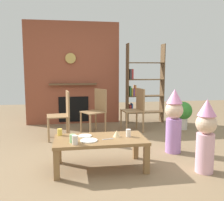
% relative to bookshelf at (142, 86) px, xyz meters
% --- Properties ---
extents(ground_plane, '(12.00, 12.00, 0.00)m').
position_rel_bookshelf_xyz_m(ground_plane, '(-1.22, -2.40, -0.89)').
color(ground_plane, '#846B4C').
extents(brick_fireplace_feature, '(2.20, 0.28, 2.40)m').
position_rel_bookshelf_xyz_m(brick_fireplace_feature, '(-1.65, 0.20, 0.31)').
color(brick_fireplace_feature, brown).
rests_on(brick_fireplace_feature, ground_plane).
extents(bookshelf, '(0.90, 0.28, 1.90)m').
position_rel_bookshelf_xyz_m(bookshelf, '(0.00, 0.00, 0.00)').
color(bookshelf, brown).
rests_on(bookshelf, ground_plane).
extents(coffee_table, '(1.20, 0.63, 0.41)m').
position_rel_bookshelf_xyz_m(coffee_table, '(-1.33, -2.65, -0.54)').
color(coffee_table, olive).
rests_on(coffee_table, ground_plane).
extents(paper_cup_near_left, '(0.06, 0.06, 0.09)m').
position_rel_bookshelf_xyz_m(paper_cup_near_left, '(-1.87, -2.42, -0.43)').
color(paper_cup_near_left, '#F2CC4C').
rests_on(paper_cup_near_left, coffee_table).
extents(paper_cup_near_right, '(0.07, 0.07, 0.11)m').
position_rel_bookshelf_xyz_m(paper_cup_near_right, '(-1.67, -2.87, -0.42)').
color(paper_cup_near_right, silver).
rests_on(paper_cup_near_right, coffee_table).
extents(paper_cup_center, '(0.08, 0.08, 0.10)m').
position_rel_bookshelf_xyz_m(paper_cup_center, '(-1.69, -2.78, -0.43)').
color(paper_cup_center, '#8CD18C').
rests_on(paper_cup_center, coffee_table).
extents(paper_cup_far_left, '(0.07, 0.07, 0.10)m').
position_rel_bookshelf_xyz_m(paper_cup_far_left, '(-0.95, -2.64, -0.43)').
color(paper_cup_far_left, silver).
rests_on(paper_cup_far_left, coffee_table).
extents(paper_plate_front, '(0.22, 0.22, 0.01)m').
position_rel_bookshelf_xyz_m(paper_plate_front, '(-1.49, -2.75, -0.47)').
color(paper_plate_front, white).
rests_on(paper_plate_front, coffee_table).
extents(paper_plate_rear, '(0.18, 0.18, 0.01)m').
position_rel_bookshelf_xyz_m(paper_plate_rear, '(-1.53, -2.53, -0.47)').
color(paper_plate_rear, white).
rests_on(paper_plate_rear, coffee_table).
extents(birthday_cake_slice, '(0.10, 0.10, 0.09)m').
position_rel_bookshelf_xyz_m(birthday_cake_slice, '(-1.11, -2.61, -0.43)').
color(birthday_cake_slice, '#EAC68C').
rests_on(birthday_cake_slice, coffee_table).
extents(table_fork, '(0.15, 0.05, 0.01)m').
position_rel_bookshelf_xyz_m(table_fork, '(-1.24, -2.72, -0.47)').
color(table_fork, silver).
rests_on(table_fork, coffee_table).
extents(child_with_cone_hat, '(0.26, 0.26, 0.94)m').
position_rel_bookshelf_xyz_m(child_with_cone_hat, '(-0.04, -3.00, -0.39)').
color(child_with_cone_hat, '#EAB2C6').
rests_on(child_with_cone_hat, ground_plane).
extents(child_in_pink, '(0.28, 0.28, 1.00)m').
position_rel_bookshelf_xyz_m(child_in_pink, '(-0.13, -2.21, -0.35)').
color(child_in_pink, '#B27FCC').
rests_on(child_in_pink, ground_plane).
extents(dining_chair_left, '(0.44, 0.44, 0.90)m').
position_rel_bookshelf_xyz_m(dining_chair_left, '(-1.86, -1.15, -0.37)').
color(dining_chair_left, '#9E7A51').
rests_on(dining_chair_left, ground_plane).
extents(dining_chair_middle, '(0.54, 0.54, 0.90)m').
position_rel_bookshelf_xyz_m(dining_chair_middle, '(-1.19, -0.81, -0.37)').
color(dining_chair_middle, '#9E7A51').
rests_on(dining_chair_middle, ground_plane).
extents(dining_chair_right, '(0.45, 0.45, 0.90)m').
position_rel_bookshelf_xyz_m(dining_chair_right, '(-0.36, -0.82, -0.37)').
color(dining_chair_right, '#9E7A51').
rests_on(dining_chair_right, ground_plane).
extents(potted_plant_tall, '(0.39, 0.39, 0.60)m').
position_rel_bookshelf_xyz_m(potted_plant_tall, '(0.69, -0.82, -0.52)').
color(potted_plant_tall, beige).
rests_on(potted_plant_tall, ground_plane).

